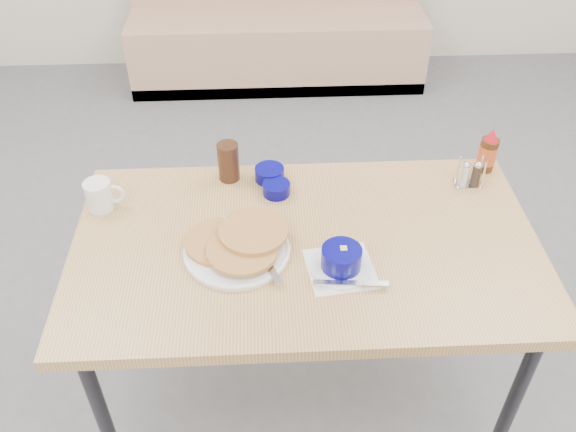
{
  "coord_description": "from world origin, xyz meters",
  "views": [
    {
      "loc": [
        -0.12,
        -1.08,
        2.0
      ],
      "look_at": [
        -0.05,
        0.3,
        0.82
      ],
      "focal_mm": 38.0,
      "sensor_mm": 36.0,
      "label": 1
    }
  ],
  "objects_px": {
    "dining_table": "(306,257)",
    "syrup_bottle": "(488,152)",
    "grits_setting": "(341,261)",
    "butter_bowl": "(276,189)",
    "coffee_mug": "(100,195)",
    "booth_bench": "(277,25)",
    "condiment_caddy": "(470,175)",
    "pancake_plate": "(238,246)",
    "amber_tumbler": "(228,162)",
    "creamer_bowl": "(269,174)"
  },
  "relations": [
    {
      "from": "butter_bowl",
      "to": "booth_bench",
      "type": "bearing_deg",
      "value": 88.0
    },
    {
      "from": "coffee_mug",
      "to": "grits_setting",
      "type": "bearing_deg",
      "value": -23.53
    },
    {
      "from": "booth_bench",
      "to": "amber_tumbler",
      "type": "height_order",
      "value": "booth_bench"
    },
    {
      "from": "grits_setting",
      "to": "syrup_bottle",
      "type": "distance_m",
      "value": 0.72
    },
    {
      "from": "amber_tumbler",
      "to": "condiment_caddy",
      "type": "xyz_separation_m",
      "value": [
        0.8,
        -0.08,
        -0.03
      ]
    },
    {
      "from": "pancake_plate",
      "to": "butter_bowl",
      "type": "xyz_separation_m",
      "value": [
        0.12,
        0.27,
        -0.0
      ]
    },
    {
      "from": "pancake_plate",
      "to": "butter_bowl",
      "type": "bearing_deg",
      "value": 65.51
    },
    {
      "from": "butter_bowl",
      "to": "coffee_mug",
      "type": "bearing_deg",
      "value": -175.73
    },
    {
      "from": "pancake_plate",
      "to": "coffee_mug",
      "type": "xyz_separation_m",
      "value": [
        -0.43,
        0.23,
        0.03
      ]
    },
    {
      "from": "amber_tumbler",
      "to": "pancake_plate",
      "type": "bearing_deg",
      "value": -84.67
    },
    {
      "from": "coffee_mug",
      "to": "pancake_plate",
      "type": "bearing_deg",
      "value": -27.54
    },
    {
      "from": "pancake_plate",
      "to": "butter_bowl",
      "type": "height_order",
      "value": "pancake_plate"
    },
    {
      "from": "booth_bench",
      "to": "condiment_caddy",
      "type": "height_order",
      "value": "booth_bench"
    },
    {
      "from": "pancake_plate",
      "to": "grits_setting",
      "type": "bearing_deg",
      "value": -17.11
    },
    {
      "from": "dining_table",
      "to": "syrup_bottle",
      "type": "relative_size",
      "value": 8.74
    },
    {
      "from": "condiment_caddy",
      "to": "butter_bowl",
      "type": "bearing_deg",
      "value": -176.54
    },
    {
      "from": "booth_bench",
      "to": "coffee_mug",
      "type": "distance_m",
      "value": 2.47
    },
    {
      "from": "amber_tumbler",
      "to": "syrup_bottle",
      "type": "xyz_separation_m",
      "value": [
        0.88,
        0.01,
        0.0
      ]
    },
    {
      "from": "pancake_plate",
      "to": "creamer_bowl",
      "type": "relative_size",
      "value": 3.15
    },
    {
      "from": "pancake_plate",
      "to": "creamer_bowl",
      "type": "distance_m",
      "value": 0.36
    },
    {
      "from": "creamer_bowl",
      "to": "amber_tumbler",
      "type": "relative_size",
      "value": 0.74
    },
    {
      "from": "pancake_plate",
      "to": "booth_bench",
      "type": "bearing_deg",
      "value": 85.49
    },
    {
      "from": "amber_tumbler",
      "to": "condiment_caddy",
      "type": "distance_m",
      "value": 0.8
    },
    {
      "from": "booth_bench",
      "to": "amber_tumbler",
      "type": "bearing_deg",
      "value": -96.11
    },
    {
      "from": "dining_table",
      "to": "amber_tumbler",
      "type": "height_order",
      "value": "amber_tumbler"
    },
    {
      "from": "creamer_bowl",
      "to": "butter_bowl",
      "type": "distance_m",
      "value": 0.08
    },
    {
      "from": "coffee_mug",
      "to": "grits_setting",
      "type": "xyz_separation_m",
      "value": [
        0.73,
        -0.32,
        -0.02
      ]
    },
    {
      "from": "booth_bench",
      "to": "amber_tumbler",
      "type": "relative_size",
      "value": 14.17
    },
    {
      "from": "booth_bench",
      "to": "amber_tumbler",
      "type": "xyz_separation_m",
      "value": [
        -0.24,
        -2.2,
        0.48
      ]
    },
    {
      "from": "coffee_mug",
      "to": "syrup_bottle",
      "type": "distance_m",
      "value": 1.28
    },
    {
      "from": "grits_setting",
      "to": "creamer_bowl",
      "type": "bearing_deg",
      "value": 113.6
    },
    {
      "from": "coffee_mug",
      "to": "creamer_bowl",
      "type": "distance_m",
      "value": 0.55
    },
    {
      "from": "dining_table",
      "to": "amber_tumbler",
      "type": "relative_size",
      "value": 10.44
    },
    {
      "from": "butter_bowl",
      "to": "amber_tumbler",
      "type": "relative_size",
      "value": 0.67
    },
    {
      "from": "butter_bowl",
      "to": "condiment_caddy",
      "type": "height_order",
      "value": "condiment_caddy"
    },
    {
      "from": "coffee_mug",
      "to": "butter_bowl",
      "type": "distance_m",
      "value": 0.56
    },
    {
      "from": "grits_setting",
      "to": "butter_bowl",
      "type": "xyz_separation_m",
      "value": [
        -0.17,
        0.36,
        -0.01
      ]
    },
    {
      "from": "pancake_plate",
      "to": "amber_tumbler",
      "type": "relative_size",
      "value": 2.32
    },
    {
      "from": "dining_table",
      "to": "syrup_bottle",
      "type": "bearing_deg",
      "value": 27.98
    },
    {
      "from": "syrup_bottle",
      "to": "dining_table",
      "type": "bearing_deg",
      "value": -152.02
    },
    {
      "from": "creamer_bowl",
      "to": "coffee_mug",
      "type": "bearing_deg",
      "value": -167.27
    },
    {
      "from": "condiment_caddy",
      "to": "coffee_mug",
      "type": "bearing_deg",
      "value": -175.27
    },
    {
      "from": "creamer_bowl",
      "to": "condiment_caddy",
      "type": "relative_size",
      "value": 0.93
    },
    {
      "from": "booth_bench",
      "to": "syrup_bottle",
      "type": "bearing_deg",
      "value": -73.74
    },
    {
      "from": "dining_table",
      "to": "grits_setting",
      "type": "height_order",
      "value": "grits_setting"
    },
    {
      "from": "booth_bench",
      "to": "condiment_caddy",
      "type": "bearing_deg",
      "value": -76.16
    },
    {
      "from": "amber_tumbler",
      "to": "condiment_caddy",
      "type": "bearing_deg",
      "value": -5.39
    },
    {
      "from": "butter_bowl",
      "to": "syrup_bottle",
      "type": "relative_size",
      "value": 0.56
    },
    {
      "from": "grits_setting",
      "to": "condiment_caddy",
      "type": "distance_m",
      "value": 0.6
    },
    {
      "from": "coffee_mug",
      "to": "creamer_bowl",
      "type": "xyz_separation_m",
      "value": [
        0.54,
        0.12,
        -0.03
      ]
    }
  ]
}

